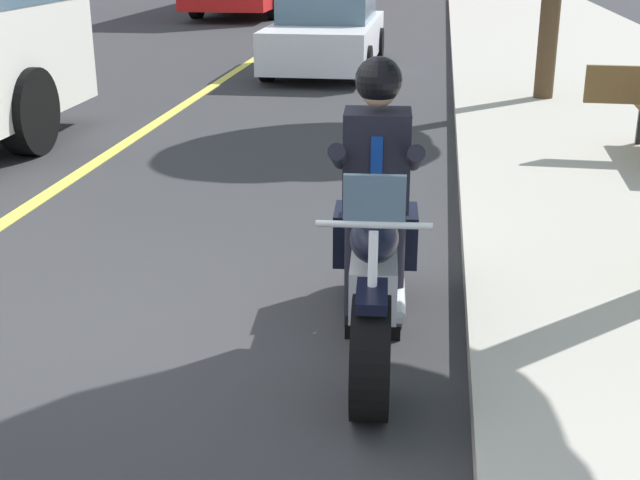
{
  "coord_description": "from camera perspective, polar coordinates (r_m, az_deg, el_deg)",
  "views": [
    {
      "loc": [
        4.61,
        1.75,
        2.4
      ],
      "look_at": [
        0.08,
        1.12,
        0.75
      ],
      "focal_mm": 47.47,
      "sensor_mm": 36.0,
      "label": 1
    }
  ],
  "objects": [
    {
      "name": "ground_plane",
      "position": [
        5.48,
        -11.6,
        -6.55
      ],
      "size": [
        80.0,
        80.0,
        0.0
      ],
      "primitive_type": "plane",
      "color": "#333335"
    },
    {
      "name": "car_silver",
      "position": [
        16.26,
        0.49,
        13.85
      ],
      "size": [
        4.6,
        1.92,
        1.4
      ],
      "color": "white",
      "rests_on": "ground_plane"
    },
    {
      "name": "rider_main",
      "position": [
        5.15,
        3.83,
        4.47
      ],
      "size": [
        0.64,
        0.57,
        1.74
      ],
      "color": "black",
      "rests_on": "ground_plane"
    },
    {
      "name": "motorcycle_main",
      "position": [
        5.16,
        3.68,
        -2.35
      ],
      "size": [
        2.22,
        0.67,
        1.26
      ],
      "color": "black",
      "rests_on": "ground_plane"
    }
  ]
}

